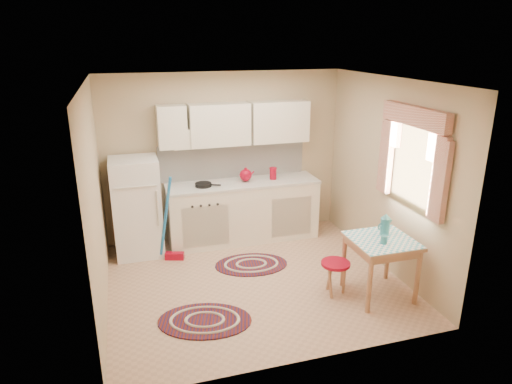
# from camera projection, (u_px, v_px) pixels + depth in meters

# --- Properties ---
(room_shell) EXTENTS (3.64, 3.60, 2.52)m
(room_shell) POSITION_uv_depth(u_px,v_px,m) (261.00, 154.00, 5.58)
(room_shell) COLOR tan
(room_shell) RESTS_ON ground
(fridge) EXTENTS (0.65, 0.60, 1.40)m
(fridge) POSITION_uv_depth(u_px,v_px,m) (137.00, 207.00, 6.38)
(fridge) COLOR white
(fridge) RESTS_ON ground
(broom) EXTENTS (0.30, 0.20, 1.20)m
(broom) POSITION_uv_depth(u_px,v_px,m) (172.00, 220.00, 6.21)
(broom) COLOR #1E71BB
(broom) RESTS_ON ground
(base_cabinets) EXTENTS (2.25, 0.60, 0.88)m
(base_cabinets) POSITION_uv_depth(u_px,v_px,m) (243.00, 212.00, 6.92)
(base_cabinets) COLOR white
(base_cabinets) RESTS_ON ground
(countertop) EXTENTS (2.27, 0.62, 0.04)m
(countertop) POSITION_uv_depth(u_px,v_px,m) (243.00, 183.00, 6.78)
(countertop) COLOR silver
(countertop) RESTS_ON base_cabinets
(frying_pan) EXTENTS (0.31, 0.31, 0.05)m
(frying_pan) POSITION_uv_depth(u_px,v_px,m) (203.00, 185.00, 6.55)
(frying_pan) COLOR black
(frying_pan) RESTS_ON countertop
(red_kettle) EXTENTS (0.26, 0.24, 0.20)m
(red_kettle) POSITION_uv_depth(u_px,v_px,m) (246.00, 175.00, 6.75)
(red_kettle) COLOR maroon
(red_kettle) RESTS_ON countertop
(red_canister) EXTENTS (0.13, 0.13, 0.16)m
(red_canister) POSITION_uv_depth(u_px,v_px,m) (273.00, 174.00, 6.87)
(red_canister) COLOR maroon
(red_canister) RESTS_ON countertop
(table) EXTENTS (0.72, 0.72, 0.72)m
(table) POSITION_uv_depth(u_px,v_px,m) (379.00, 267.00, 5.42)
(table) COLOR tan
(table) RESTS_ON ground
(stool) EXTENTS (0.38, 0.38, 0.42)m
(stool) POSITION_uv_depth(u_px,v_px,m) (335.00, 278.00, 5.48)
(stool) COLOR maroon
(stool) RESTS_ON ground
(coffee_pot) EXTENTS (0.15, 0.13, 0.28)m
(coffee_pot) POSITION_uv_depth(u_px,v_px,m) (385.00, 224.00, 5.39)
(coffee_pot) COLOR teal
(coffee_pot) RESTS_ON table
(mug) EXTENTS (0.08, 0.08, 0.10)m
(mug) POSITION_uv_depth(u_px,v_px,m) (384.00, 240.00, 5.18)
(mug) COLOR teal
(mug) RESTS_ON table
(rug_center) EXTENTS (1.08, 0.80, 0.02)m
(rug_center) POSITION_uv_depth(u_px,v_px,m) (251.00, 264.00, 6.23)
(rug_center) COLOR maroon
(rug_center) RESTS_ON ground
(rug_left) EXTENTS (1.18, 0.94, 0.02)m
(rug_left) POSITION_uv_depth(u_px,v_px,m) (205.00, 321.00, 4.99)
(rug_left) COLOR maroon
(rug_left) RESTS_ON ground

